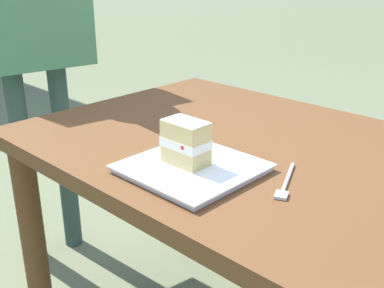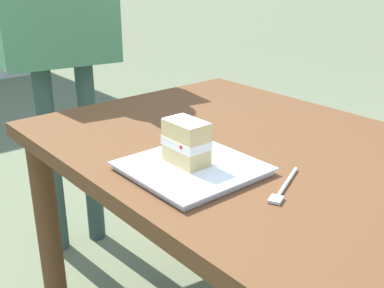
% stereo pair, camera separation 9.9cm
% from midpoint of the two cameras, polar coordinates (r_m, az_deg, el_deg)
% --- Properties ---
extents(patio_table, '(1.33, 0.81, 0.72)m').
position_cam_midpoint_polar(patio_table, '(1.16, 13.42, -6.39)').
color(patio_table, brown).
rests_on(patio_table, ground).
extents(dessert_plate, '(0.26, 0.26, 0.02)m').
position_cam_midpoint_polar(dessert_plate, '(1.01, 2.80, -2.99)').
color(dessert_plate, white).
rests_on(dessert_plate, patio_table).
extents(cake_slice, '(0.10, 0.07, 0.10)m').
position_cam_midpoint_polar(cake_slice, '(1.00, 2.16, 0.16)').
color(cake_slice, '#E0C17A').
rests_on(cake_slice, dessert_plate).
extents(dessert_fork, '(0.08, 0.16, 0.01)m').
position_cam_midpoint_polar(dessert_fork, '(0.97, 13.92, -5.13)').
color(dessert_fork, silver).
rests_on(dessert_fork, patio_table).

